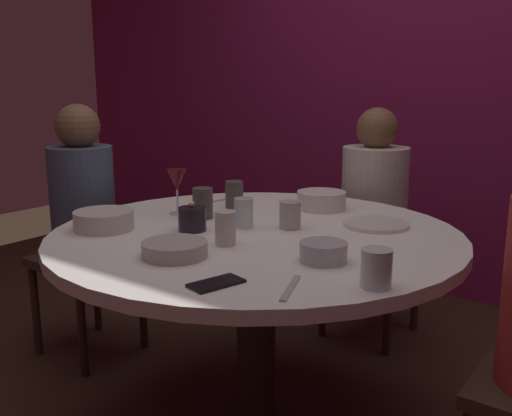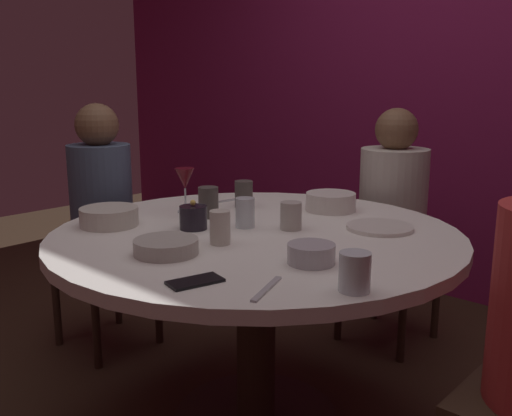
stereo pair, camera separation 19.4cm
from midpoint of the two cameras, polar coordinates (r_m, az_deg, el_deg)
The scene contains 20 objects.
back_wall at distance 3.44m, azimuth 16.45°, elevation 13.08°, with size 6.00×0.10×2.60m, color maroon.
dining_table at distance 2.00m, azimuth -2.79°, elevation -6.21°, with size 1.41×1.41×0.73m.
seated_diner_left at distance 2.66m, azimuth -19.02°, elevation 0.42°, with size 0.40×0.40×1.15m.
seated_diner_back at distance 2.75m, azimuth 9.82°, elevation 1.08°, with size 0.40×0.40×1.12m.
candle_holder at distance 1.97m, azimuth -9.24°, elevation -1.12°, with size 0.10×0.10×0.10m.
wine_glass at distance 2.21m, azimuth -10.46°, elevation 2.61°, with size 0.08×0.08×0.18m.
dinner_plate at distance 2.04m, azimuth 9.32°, elevation -1.66°, with size 0.23×0.23×0.01m, color silver.
cell_phone at distance 1.45m, azimuth -7.89°, elevation -7.56°, with size 0.07×0.14×0.01m, color black.
bowl_serving_large at distance 1.62m, azimuth 3.38°, elevation -4.47°, with size 0.14×0.14×0.06m, color #B7B7BC.
bowl_salad_center at distance 1.70m, azimuth -11.44°, elevation -4.11°, with size 0.19×0.19×0.05m, color #B2ADA3.
bowl_small_white at distance 2.06m, azimuth -17.66°, elevation -1.20°, with size 0.21×0.21×0.07m, color beige.
bowl_sauce_side at distance 2.29m, azimuth 4.19°, elevation 0.76°, with size 0.20×0.20×0.07m, color silver.
cup_near_candle at distance 1.78m, azimuth -6.21°, elevation -2.07°, with size 0.07×0.07×0.11m, color beige.
cup_by_left_diner at distance 1.42m, azimuth 8.20°, elevation -6.08°, with size 0.08×0.08×0.10m, color silver.
cup_by_right_diner at distance 2.14m, azimuth -7.96°, elevation 0.45°, with size 0.08×0.08×0.12m, color #4C4742.
cup_center_front at distance 1.99m, azimuth -4.03°, elevation -0.53°, with size 0.07×0.07×0.11m, color silver.
cup_far_edge at distance 1.98m, azimuth 0.64°, elevation -0.74°, with size 0.07×0.07×0.10m, color #B2ADA3.
cup_beside_wine at distance 2.32m, azimuth -4.60°, elevation 1.34°, with size 0.07×0.07×0.11m, color #4C4742.
fork_near_plate at distance 1.41m, azimuth -0.48°, elevation -8.10°, with size 0.02×0.18×0.01m, color #B7B7BC.
knife_near_plate at distance 2.46m, azimuth -5.69°, elevation 0.77°, with size 0.02×0.18×0.01m, color #B7B7BC.
Camera 1 is at (1.13, -1.53, 1.23)m, focal length 39.84 mm.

